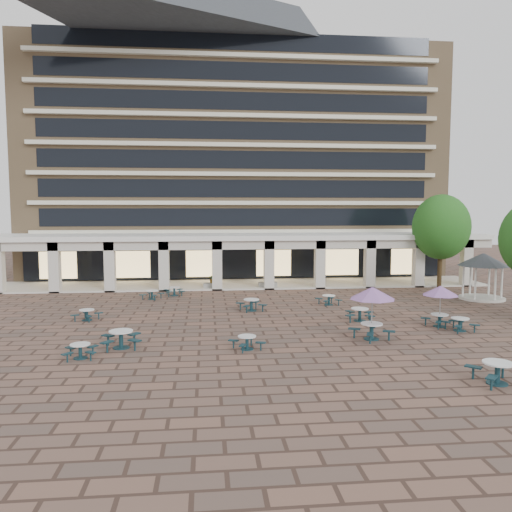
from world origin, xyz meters
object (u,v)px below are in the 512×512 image
(gazebo, at_px, (483,265))
(planter_left, at_px, (213,283))
(picnic_table_0, at_px, (80,350))
(planter_right, at_px, (268,283))
(picnic_table_1, at_px, (121,338))
(picnic_table_2, at_px, (498,371))

(gazebo, relative_size, planter_left, 2.38)
(picnic_table_0, distance_m, planter_right, 21.45)
(picnic_table_1, xyz_separation_m, planter_right, (9.05, 17.18, -0.03))
(picnic_table_1, distance_m, planter_right, 19.41)
(picnic_table_1, bearing_deg, planter_left, 66.49)
(gazebo, height_order, planter_left, gazebo)
(picnic_table_1, xyz_separation_m, planter_left, (4.50, 17.18, 0.01))
(picnic_table_2, xyz_separation_m, planter_right, (-5.71, 23.50, -0.03))
(picnic_table_0, relative_size, picnic_table_1, 0.76)
(picnic_table_2, relative_size, gazebo, 0.52)
(picnic_table_0, distance_m, picnic_table_2, 16.96)
(picnic_table_1, distance_m, planter_left, 17.76)
(picnic_table_2, xyz_separation_m, planter_left, (-10.27, 23.50, 0.01))
(picnic_table_0, height_order, planter_left, planter_left)
(picnic_table_0, relative_size, picnic_table_2, 0.84)
(gazebo, height_order, planter_right, gazebo)
(gazebo, bearing_deg, picnic_table_2, -118.43)
(planter_left, bearing_deg, gazebo, -18.78)
(picnic_table_1, bearing_deg, picnic_table_2, -32.04)
(picnic_table_2, bearing_deg, gazebo, 60.83)
(picnic_table_2, height_order, gazebo, gazebo)
(picnic_table_1, relative_size, planter_right, 1.38)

